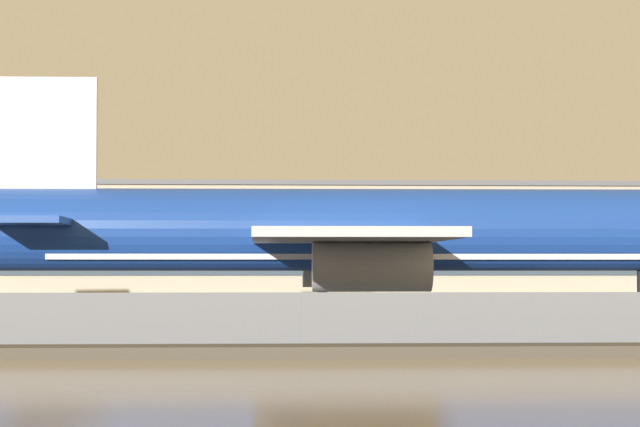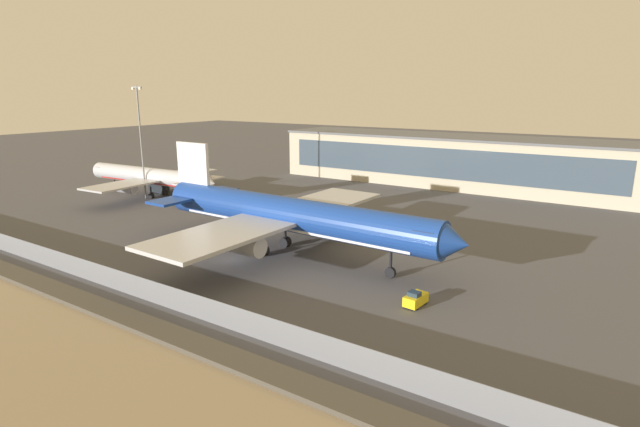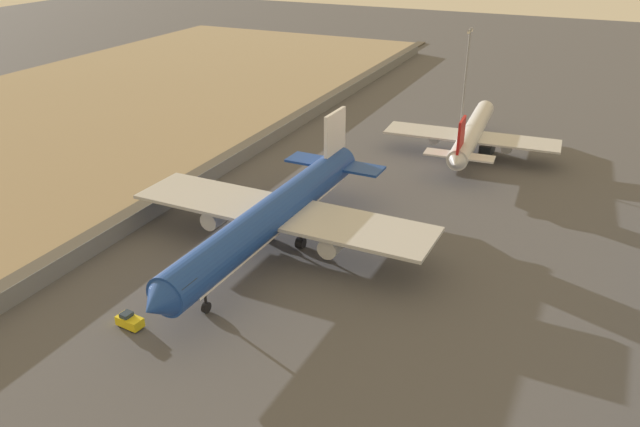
% 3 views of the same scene
% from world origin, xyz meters
% --- Properties ---
extents(ground_plane, '(500.00, 500.00, 0.00)m').
position_xyz_m(ground_plane, '(0.00, 0.00, 0.00)').
color(ground_plane, '#4C4C51').
extents(shoreline_seawall, '(320.00, 3.00, 0.50)m').
position_xyz_m(shoreline_seawall, '(0.00, -20.50, 0.25)').
color(shoreline_seawall, '#474238').
rests_on(shoreline_seawall, ground).
extents(perimeter_fence, '(280.00, 0.10, 2.68)m').
position_xyz_m(perimeter_fence, '(0.00, -16.00, 1.34)').
color(perimeter_fence, slate).
rests_on(perimeter_fence, ground).
extents(cargo_jet_blue, '(52.45, 44.75, 15.43)m').
position_xyz_m(cargo_jet_blue, '(4.98, 6.56, 5.89)').
color(cargo_jet_blue, '#193D93').
rests_on(cargo_jet_blue, ground).
extents(terminal_building, '(88.98, 18.56, 12.55)m').
position_xyz_m(terminal_building, '(5.43, 74.49, 6.29)').
color(terminal_building, '#BCB299').
rests_on(terminal_building, ground).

